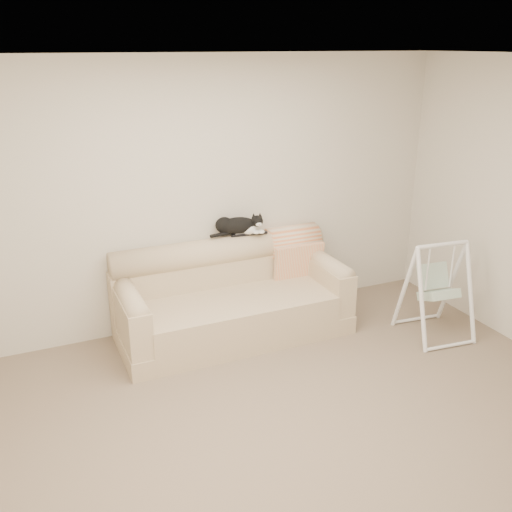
{
  "coord_description": "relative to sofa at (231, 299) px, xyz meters",
  "views": [
    {
      "loc": [
        -1.72,
        -3.07,
        2.67
      ],
      "look_at": [
        0.21,
        1.27,
        0.9
      ],
      "focal_mm": 40.0,
      "sensor_mm": 36.0,
      "label": 1
    }
  ],
  "objects": [
    {
      "name": "remote_a",
      "position": [
        0.2,
        0.24,
        0.56
      ],
      "size": [
        0.18,
        0.06,
        0.03
      ],
      "color": "black",
      "rests_on": "sofa"
    },
    {
      "name": "ground_plane",
      "position": [
        -0.1,
        -1.62,
        -0.35
      ],
      "size": [
        5.0,
        5.0,
        0.0
      ],
      "primitive_type": "plane",
      "color": "#74624F",
      "rests_on": "ground"
    },
    {
      "name": "baby_swing",
      "position": [
        1.78,
        -0.84,
        0.12
      ],
      "size": [
        0.63,
        0.67,
        0.95
      ],
      "color": "white",
      "rests_on": "ground"
    },
    {
      "name": "throw_blanket",
      "position": [
        0.78,
        0.23,
        0.37
      ],
      "size": [
        0.54,
        0.38,
        0.58
      ],
      "color": "#E88149",
      "rests_on": "sofa"
    },
    {
      "name": "remote_b",
      "position": [
        0.39,
        0.22,
        0.56
      ],
      "size": [
        0.18,
        0.07,
        0.02
      ],
      "color": "black",
      "rests_on": "sofa"
    },
    {
      "name": "sofa",
      "position": [
        0.0,
        0.0,
        0.0
      ],
      "size": [
        2.2,
        0.93,
        0.9
      ],
      "color": "tan",
      "rests_on": "ground"
    },
    {
      "name": "tuxedo_cat",
      "position": [
        0.18,
        0.26,
        0.65
      ],
      "size": [
        0.55,
        0.28,
        0.21
      ],
      "color": "black",
      "rests_on": "sofa"
    },
    {
      "name": "room_shell",
      "position": [
        -0.1,
        -1.62,
        1.18
      ],
      "size": [
        5.04,
        4.04,
        2.6
      ],
      "color": "beige",
      "rests_on": "ground"
    }
  ]
}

